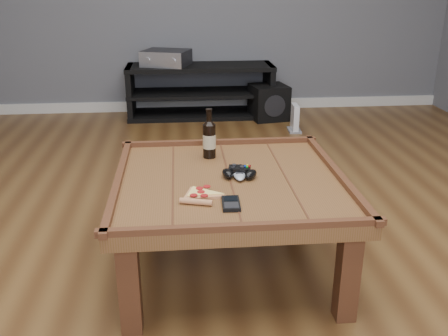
{
  "coord_description": "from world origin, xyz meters",
  "views": [
    {
      "loc": [
        -0.21,
        -2.03,
        1.28
      ],
      "look_at": [
        -0.03,
        -0.05,
        0.52
      ],
      "focal_mm": 40.0,
      "sensor_mm": 36.0,
      "label": 1
    }
  ],
  "objects": [
    {
      "name": "remote_control",
      "position": [
        0.05,
        0.03,
        0.46
      ],
      "size": [
        0.07,
        0.2,
        0.03
      ],
      "rotation": [
        0.0,
        0.0,
        -0.07
      ],
      "color": "#989FA6",
      "rests_on": "coffee_table"
    },
    {
      "name": "coffee_table",
      "position": [
        0.0,
        0.0,
        0.39
      ],
      "size": [
        1.03,
        1.03,
        0.48
      ],
      "color": "brown",
      "rests_on": "ground"
    },
    {
      "name": "pizza_slice",
      "position": [
        -0.14,
        -0.19,
        0.46
      ],
      "size": [
        0.2,
        0.26,
        0.02
      ],
      "rotation": [
        0.0,
        0.0,
        -0.28
      ],
      "color": "tan",
      "rests_on": "coffee_table"
    },
    {
      "name": "media_console",
      "position": [
        0.0,
        2.75,
        0.25
      ],
      "size": [
        1.4,
        0.45,
        0.5
      ],
      "color": "black",
      "rests_on": "ground"
    },
    {
      "name": "game_controller",
      "position": [
        0.04,
        0.01,
        0.47
      ],
      "size": [
        0.17,
        0.13,
        0.05
      ],
      "rotation": [
        0.0,
        0.0,
        -0.18
      ],
      "color": "black",
      "rests_on": "coffee_table"
    },
    {
      "name": "subwoofer",
      "position": [
        0.64,
        2.59,
        0.16
      ],
      "size": [
        0.38,
        0.38,
        0.33
      ],
      "rotation": [
        0.0,
        0.0,
        0.18
      ],
      "color": "black",
      "rests_on": "ground"
    },
    {
      "name": "ground",
      "position": [
        0.0,
        0.0,
        0.0
      ],
      "size": [
        6.0,
        6.0,
        0.0
      ],
      "primitive_type": "plane",
      "color": "#4A2D15",
      "rests_on": "ground"
    },
    {
      "name": "av_receiver",
      "position": [
        -0.32,
        2.74,
        0.57
      ],
      "size": [
        0.5,
        0.46,
        0.14
      ],
      "rotation": [
        0.0,
        0.0,
        -0.34
      ],
      "color": "black",
      "rests_on": "media_console"
    },
    {
      "name": "smartphone",
      "position": [
        -0.02,
        -0.28,
        0.46
      ],
      "size": [
        0.07,
        0.13,
        0.02
      ],
      "rotation": [
        0.0,
        0.0,
        -0.04
      ],
      "color": "black",
      "rests_on": "coffee_table"
    },
    {
      "name": "beer_bottle",
      "position": [
        -0.07,
        0.29,
        0.55
      ],
      "size": [
        0.06,
        0.06,
        0.24
      ],
      "color": "black",
      "rests_on": "coffee_table"
    },
    {
      "name": "game_console",
      "position": [
        0.8,
        2.16,
        0.11
      ],
      "size": [
        0.12,
        0.2,
        0.24
      ],
      "rotation": [
        0.0,
        0.0,
        -0.05
      ],
      "color": "gray",
      "rests_on": "ground"
    },
    {
      "name": "baseboard",
      "position": [
        0.0,
        2.99,
        0.05
      ],
      "size": [
        5.0,
        0.02,
        0.1
      ],
      "primitive_type": "cube",
      "color": "silver",
      "rests_on": "ground"
    }
  ]
}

